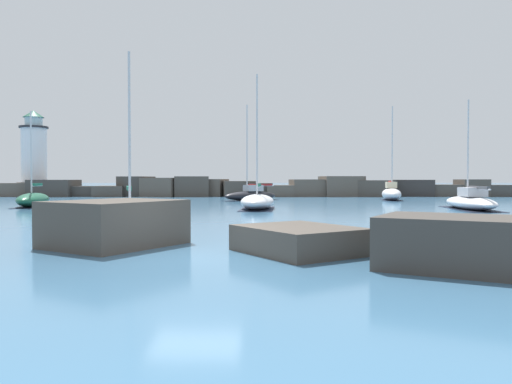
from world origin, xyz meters
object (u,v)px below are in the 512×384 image
(lighthouse, at_px, (34,160))
(sailboat_moored_1, at_px, (251,195))
(sailboat_moored_4, at_px, (130,212))
(sailboat_moored_5, at_px, (470,202))
(sailboat_moored_2, at_px, (33,199))
(sailboat_moored_3, at_px, (391,193))
(sailboat_moored_0, at_px, (257,201))

(lighthouse, relative_size, sailboat_moored_1, 1.15)
(sailboat_moored_4, height_order, sailboat_moored_5, sailboat_moored_4)
(sailboat_moored_2, xyz_separation_m, sailboat_moored_3, (31.28, 12.63, 0.17))
(sailboat_moored_2, bearing_deg, sailboat_moored_5, -5.36)
(sailboat_moored_0, relative_size, sailboat_moored_3, 1.00)
(sailboat_moored_1, height_order, sailboat_moored_2, sailboat_moored_1)
(sailboat_moored_0, height_order, sailboat_moored_1, sailboat_moored_1)
(sailboat_moored_2, xyz_separation_m, sailboat_moored_5, (32.90, -3.09, -0.00))
(lighthouse, bearing_deg, sailboat_moored_5, -32.65)
(sailboat_moored_1, xyz_separation_m, sailboat_moored_3, (14.43, 0.80, 0.13))
(sailboat_moored_4, bearing_deg, sailboat_moored_2, 128.19)
(lighthouse, bearing_deg, sailboat_moored_0, -44.10)
(sailboat_moored_5, bearing_deg, sailboat_moored_4, -151.22)
(sailboat_moored_2, distance_m, sailboat_moored_5, 33.04)
(sailboat_moored_2, relative_size, sailboat_moored_5, 0.89)
(sailboat_moored_1, bearing_deg, sailboat_moored_0, -86.76)
(sailboat_moored_2, bearing_deg, sailboat_moored_4, -51.81)
(sailboat_moored_4, xyz_separation_m, sailboat_moored_5, (21.28, 11.69, 0.01))
(sailboat_moored_1, distance_m, sailboat_moored_3, 14.46)
(sailboat_moored_1, xyz_separation_m, sailboat_moored_2, (-16.84, -11.84, -0.03))
(sailboat_moored_0, relative_size, sailboat_moored_2, 1.29)
(sailboat_moored_1, relative_size, sailboat_moored_2, 1.30)
(lighthouse, distance_m, sailboat_moored_4, 46.77)
(sailboat_moored_0, height_order, sailboat_moored_2, sailboat_moored_0)
(sailboat_moored_4, bearing_deg, lighthouse, 120.12)
(sailboat_moored_1, xyz_separation_m, sailboat_moored_4, (-5.22, -26.61, -0.04))
(lighthouse, relative_size, sailboat_moored_2, 1.49)
(sailboat_moored_2, bearing_deg, sailboat_moored_3, 22.00)
(lighthouse, xyz_separation_m, sailboat_moored_3, (43.04, -12.89, -3.94))
(sailboat_moored_0, height_order, sailboat_moored_3, sailboat_moored_3)
(sailboat_moored_3, xyz_separation_m, sailboat_moored_4, (-19.66, -27.41, -0.18))
(lighthouse, relative_size, sailboat_moored_0, 1.16)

